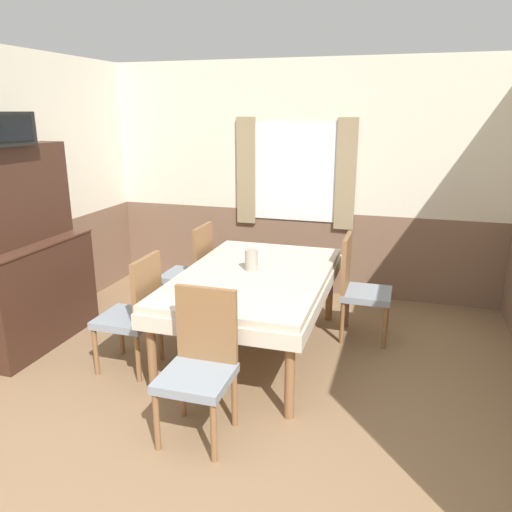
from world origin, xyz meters
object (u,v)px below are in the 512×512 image
object	(u,v)px
chair_left_near	(135,311)
vase	(251,260)
sideboard	(29,264)
dining_table	(254,284)
chair_left_far	(193,269)
chair_head_near	(200,361)
chair_right_far	(359,285)

from	to	relation	value
chair_left_near	vase	bearing A→B (deg)	-50.70
sideboard	chair_left_near	bearing A→B (deg)	-8.69
dining_table	vase	xyz separation A→B (m)	(-0.05, 0.07, 0.19)
sideboard	vase	xyz separation A→B (m)	(1.92, 0.47, 0.07)
chair_left_far	chair_head_near	bearing A→B (deg)	-154.82
sideboard	vase	bearing A→B (deg)	13.66
chair_head_near	chair_left_near	xyz separation A→B (m)	(-0.83, 0.63, 0.00)
chair_left_far	sideboard	world-z (taller)	sideboard
chair_head_near	sideboard	world-z (taller)	sideboard
chair_left_far	chair_left_near	distance (m)	1.15
chair_head_near	chair_left_far	world-z (taller)	same
chair_left_near	chair_right_far	xyz separation A→B (m)	(1.67, 1.15, 0.00)
vase	sideboard	bearing A→B (deg)	-166.34
sideboard	chair_left_far	bearing A→B (deg)	40.47
chair_left_near	sideboard	world-z (taller)	sideboard
chair_left_far	vase	bearing A→B (deg)	-122.78
dining_table	sideboard	xyz separation A→B (m)	(-1.97, -0.40, 0.12)
dining_table	vase	bearing A→B (deg)	125.57
chair_head_near	chair_left_far	size ratio (longest dim) A/B	1.00
vase	chair_head_near	bearing A→B (deg)	-87.79
chair_head_near	chair_left_far	distance (m)	1.96
chair_left_far	sideboard	distance (m)	1.52
sideboard	chair_head_near	bearing A→B (deg)	-22.07
chair_left_near	vase	distance (m)	1.06
chair_head_near	chair_right_far	bearing A→B (deg)	-115.18
chair_right_far	chair_head_near	bearing A→B (deg)	-25.18
chair_left_near	chair_right_far	size ratio (longest dim) A/B	1.00
dining_table	chair_left_near	xyz separation A→B (m)	(-0.83, -0.57, -0.12)
vase	chair_left_far	bearing A→B (deg)	147.22
dining_table	chair_right_far	world-z (taller)	chair_right_far
chair_left_far	vase	xyz separation A→B (m)	(0.78, -0.50, 0.31)
chair_left_near	chair_right_far	bearing A→B (deg)	-55.46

